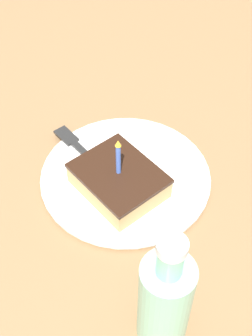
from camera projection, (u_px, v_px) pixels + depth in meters
name	position (u px, v px, depth m)	size (l,w,h in m)	color
ground_plane	(126.00, 187.00, 0.79)	(2.40, 2.40, 0.04)	olive
plate	(126.00, 178.00, 0.77)	(0.28, 0.28, 0.01)	white
cake_slice	(119.00, 180.00, 0.73)	(0.11, 0.13, 0.11)	tan
fork	(82.00, 151.00, 0.80)	(0.02, 0.16, 0.01)	#262626
bottle	(165.00, 300.00, 0.54)	(0.06, 0.06, 0.20)	#8CD1B2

